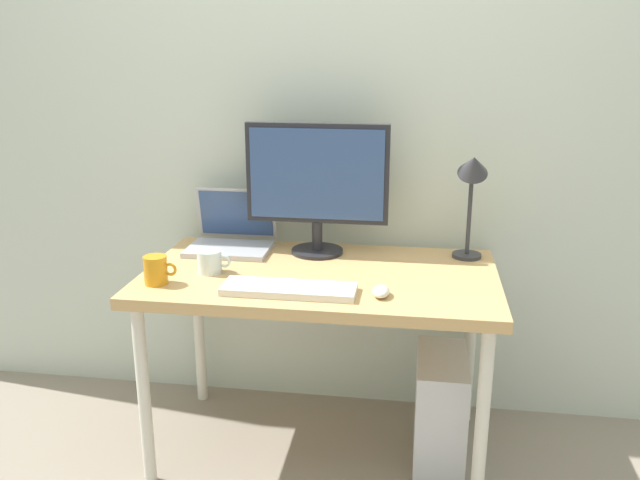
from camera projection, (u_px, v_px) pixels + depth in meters
name	position (u px, v px, depth m)	size (l,w,h in m)	color
ground_plane	(320.00, 447.00, 2.59)	(6.00, 6.00, 0.00)	gray
back_wall	(336.00, 97.00, 2.61)	(4.40, 0.04, 2.60)	silver
desk	(320.00, 290.00, 2.40)	(1.26, 0.71, 0.72)	tan
monitor	(317.00, 181.00, 2.52)	(0.54, 0.20, 0.50)	#232328
laptop	(232.00, 234.00, 2.65)	(0.32, 0.26, 0.23)	#B2B2B7
desk_lamp	(472.00, 182.00, 2.43)	(0.11, 0.16, 0.43)	#333338
keyboard	(289.00, 289.00, 2.19)	(0.44, 0.14, 0.02)	silver
mouse	(381.00, 291.00, 2.15)	(0.06, 0.09, 0.03)	silver
coffee_mug	(156.00, 270.00, 2.26)	(0.11, 0.08, 0.10)	orange
glass_cup	(210.00, 262.00, 2.37)	(0.12, 0.09, 0.08)	silver
computer_tower	(440.00, 410.00, 2.46)	(0.18, 0.36, 0.42)	silver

